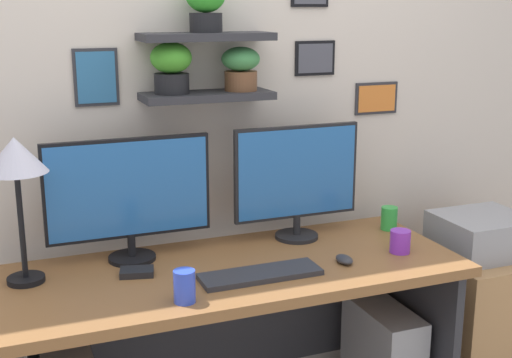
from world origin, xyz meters
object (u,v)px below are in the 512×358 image
(pen_cup, at_px, (389,218))
(monitor_left, at_px, (129,194))
(monitor_right, at_px, (297,178))
(desk_lamp, at_px, (16,164))
(keyboard, at_px, (260,274))
(coffee_mug, at_px, (400,241))
(desk, at_px, (231,311))
(scissors_tray, at_px, (137,272))
(drawer_cabinet, at_px, (475,319))
(water_cup, at_px, (184,286))
(computer_mouse, at_px, (344,259))
(printer, at_px, (482,234))

(pen_cup, bearing_deg, monitor_left, 177.29)
(monitor_right, relative_size, desk_lamp, 1.04)
(monitor_left, height_order, keyboard, monitor_left)
(keyboard, bearing_deg, coffee_mug, 3.07)
(desk, height_order, keyboard, keyboard)
(monitor_right, bearing_deg, pen_cup, -7.15)
(keyboard, xyz_separation_m, coffee_mug, (0.60, 0.03, 0.04))
(monitor_left, bearing_deg, scissors_tray, -95.35)
(desk, xyz_separation_m, desk_lamp, (-0.74, 0.08, 0.63))
(scissors_tray, bearing_deg, monitor_left, 84.65)
(monitor_right, relative_size, keyboard, 1.23)
(scissors_tray, xyz_separation_m, drawer_cabinet, (1.52, -0.02, -0.44))
(desk_lamp, distance_m, water_cup, 0.70)
(scissors_tray, xyz_separation_m, water_cup, (0.10, -0.28, 0.04))
(computer_mouse, height_order, water_cup, water_cup)
(coffee_mug, bearing_deg, desk, 166.87)
(drawer_cabinet, bearing_deg, keyboard, -172.00)
(monitor_right, xyz_separation_m, printer, (0.81, -0.19, -0.28))
(keyboard, bearing_deg, drawer_cabinet, 8.00)
(monitor_left, relative_size, printer, 1.64)
(desk, height_order, printer, printer)
(desk_lamp, distance_m, drawer_cabinet, 2.08)
(pen_cup, bearing_deg, desk_lamp, -178.72)
(keyboard, height_order, water_cup, water_cup)
(scissors_tray, height_order, printer, printer)
(pen_cup, relative_size, scissors_tray, 0.83)
(monitor_left, height_order, water_cup, monitor_left)
(computer_mouse, relative_size, water_cup, 0.82)
(water_cup, bearing_deg, desk_lamp, 142.31)
(desk_lamp, relative_size, coffee_mug, 5.75)
(scissors_tray, bearing_deg, desk, 0.99)
(coffee_mug, height_order, pen_cup, pen_cup)
(keyboard, xyz_separation_m, scissors_tray, (-0.41, 0.18, 0.00))
(coffee_mug, bearing_deg, drawer_cabinet, 13.74)
(monitor_right, relative_size, coffee_mug, 6.00)
(computer_mouse, bearing_deg, monitor_right, 97.68)
(desk_lamp, relative_size, scissors_tray, 4.31)
(keyboard, bearing_deg, monitor_left, 138.60)
(desk_lamp, height_order, scissors_tray, desk_lamp)
(keyboard, height_order, coffee_mug, coffee_mug)
(keyboard, height_order, computer_mouse, computer_mouse)
(monitor_left, distance_m, coffee_mug, 1.07)
(coffee_mug, bearing_deg, water_cup, -171.37)
(monitor_left, xyz_separation_m, pen_cup, (1.11, -0.05, -0.21))
(desk, height_order, scissors_tray, scissors_tray)
(monitor_left, bearing_deg, computer_mouse, -24.57)
(scissors_tray, distance_m, water_cup, 0.30)
(monitor_right, bearing_deg, desk, -154.96)
(keyboard, height_order, drawer_cabinet, keyboard)
(monitor_right, bearing_deg, drawer_cabinet, -13.15)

